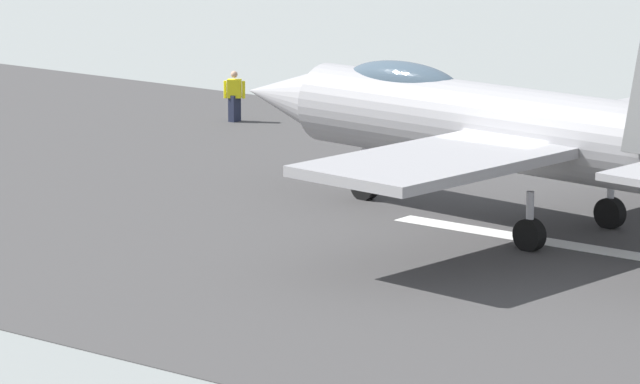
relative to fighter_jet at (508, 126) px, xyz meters
The scene contains 5 objects.
ground_plane 2.67m from the fighter_jet, 126.31° to the left, with size 400.00×400.00×0.00m, color gray.
runway_strip 2.67m from the fighter_jet, 127.17° to the left, with size 240.00×26.00×0.02m.
fighter_jet is the anchor object (origin of this frame).
crew_person 16.95m from the fighter_jet, 26.57° to the right, with size 0.61×0.47×1.66m.
marker_cone_mid 13.81m from the fighter_jet, 64.18° to the right, with size 0.44×0.44×0.55m, color orange.
Camera 1 is at (-23.29, 37.22, 10.17)m, focal length 106.07 mm.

